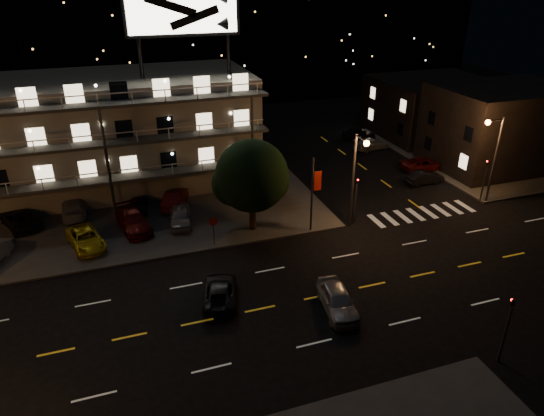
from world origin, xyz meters
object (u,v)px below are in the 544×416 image
object	(u,v)px
tree	(251,178)
lot_car_2	(86,239)
road_car_west	(220,292)
side_car_0	(425,178)
lot_car_4	(180,216)
lot_car_7	(73,207)
road_car_east	(337,300)

from	to	relation	value
tree	lot_car_2	distance (m)	13.48
road_car_west	side_car_0	bearing A→B (deg)	-137.83
lot_car_4	lot_car_7	xyz separation A→B (m)	(-8.47, 4.65, -0.01)
road_car_west	lot_car_7	bearing A→B (deg)	-44.32
tree	lot_car_4	bearing A→B (deg)	152.88
side_car_0	road_car_west	xyz separation A→B (m)	(-23.76, -12.05, -0.01)
road_car_east	side_car_0	bearing A→B (deg)	50.01
tree	road_car_east	world-z (taller)	tree
tree	side_car_0	bearing A→B (deg)	11.11
lot_car_2	lot_car_7	world-z (taller)	lot_car_7
tree	lot_car_2	xyz separation A→B (m)	(-12.85, 1.39, -3.84)
tree	lot_car_7	size ratio (longest dim) A/B	1.57
side_car_0	road_car_east	distance (m)	23.00
lot_car_4	lot_car_7	world-z (taller)	lot_car_4
road_car_east	road_car_west	xyz separation A→B (m)	(-6.72, 3.39, -0.14)
lot_car_2	lot_car_4	size ratio (longest dim) A/B	1.13
tree	road_car_west	size ratio (longest dim) A/B	1.66
lot_car_4	road_car_west	distance (m)	11.11
lot_car_2	lot_car_4	bearing A→B (deg)	-4.22
lot_car_4	road_car_east	size ratio (longest dim) A/B	0.92
tree	road_car_east	xyz separation A→B (m)	(2.06, -11.70, -3.87)
side_car_0	road_car_west	distance (m)	26.64
lot_car_2	road_car_east	world-z (taller)	road_car_east
lot_car_7	road_car_west	size ratio (longest dim) A/B	1.06
tree	lot_car_7	distance (m)	16.20
side_car_0	tree	bearing A→B (deg)	99.47
lot_car_7	side_car_0	size ratio (longest dim) A/B	1.23
lot_car_7	lot_car_2	bearing A→B (deg)	96.22
road_car_east	road_car_west	size ratio (longest dim) A/B	0.99
road_car_east	road_car_west	distance (m)	7.53
lot_car_2	side_car_0	distance (m)	32.03
lot_car_2	lot_car_7	xyz separation A→B (m)	(-1.05, 6.04, 0.04)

